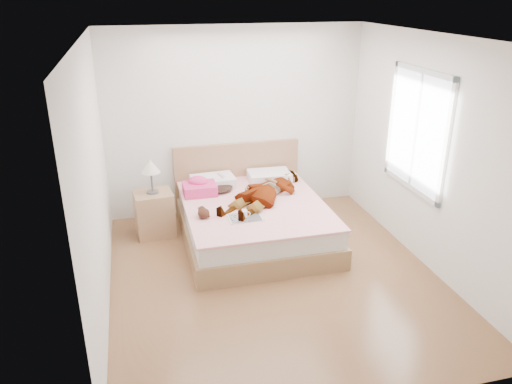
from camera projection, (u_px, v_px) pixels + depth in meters
ground at (274, 277)px, 5.64m from camera, size 4.00×4.00×0.00m
woman at (265, 189)px, 6.44m from camera, size 1.60×1.60×0.23m
hair at (216, 186)px, 6.74m from camera, size 0.56×0.63×0.08m
phone at (221, 175)px, 6.65m from camera, size 0.11×0.11×0.06m
room_shell at (417, 131)px, 5.74m from camera, size 4.00×4.00×4.00m
bed at (252, 217)px, 6.46m from camera, size 1.80×2.08×1.00m
towel at (199, 187)px, 6.55m from camera, size 0.43×0.37×0.23m
magazine at (245, 218)px, 5.87m from camera, size 0.40×0.27×0.02m
coffee_mug at (244, 214)px, 5.85m from camera, size 0.13×0.10×0.10m
plush_toy at (203, 212)px, 5.88m from camera, size 0.15×0.22×0.12m
nightstand at (154, 210)px, 6.51m from camera, size 0.52×0.47×1.03m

